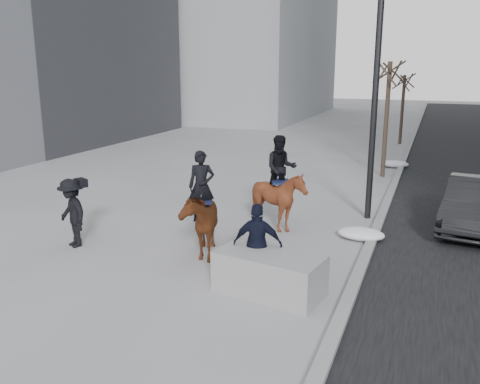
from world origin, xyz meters
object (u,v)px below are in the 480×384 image
at_px(planter, 269,274).
at_px(car_near, 474,204).
at_px(mounted_left, 200,216).
at_px(mounted_right, 279,193).

bearing_deg(planter, car_near, 56.40).
height_order(mounted_left, mounted_right, mounted_right).
bearing_deg(mounted_left, planter, -34.32).
bearing_deg(mounted_right, planter, -75.68).
bearing_deg(planter, mounted_left, 145.68).
xyz_separation_m(car_near, mounted_right, (-5.07, -2.12, 0.36)).
distance_m(car_near, mounted_left, 7.80).
height_order(car_near, mounted_left, mounted_left).
distance_m(car_near, mounted_right, 5.51).
relative_size(mounted_left, mounted_right, 0.95).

